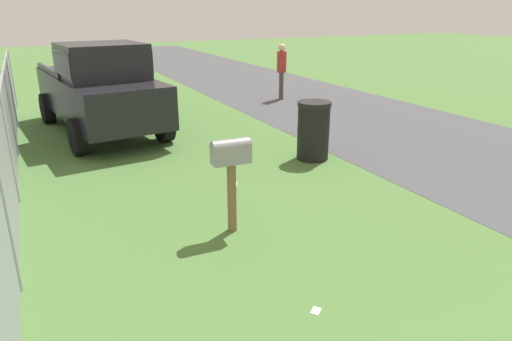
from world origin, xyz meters
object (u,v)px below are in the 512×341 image
object	(u,v)px
mailbox	(231,159)
pedestrian	(282,67)
trash_bin	(313,130)
pickup_truck	(100,86)

from	to	relation	value
mailbox	pedestrian	distance (m)	9.32
mailbox	trash_bin	size ratio (longest dim) A/B	1.12
trash_bin	pedestrian	bearing A→B (deg)	-23.41
pickup_truck	trash_bin	distance (m)	5.12
pickup_truck	pedestrian	world-z (taller)	pickup_truck
mailbox	pickup_truck	bearing A→B (deg)	8.42
pickup_truck	pedestrian	size ratio (longest dim) A/B	2.94
mailbox	pedestrian	bearing A→B (deg)	-31.48
pickup_truck	pedestrian	bearing A→B (deg)	100.53
trash_bin	pedestrian	xyz separation A→B (m)	(5.67, -2.45, 0.44)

